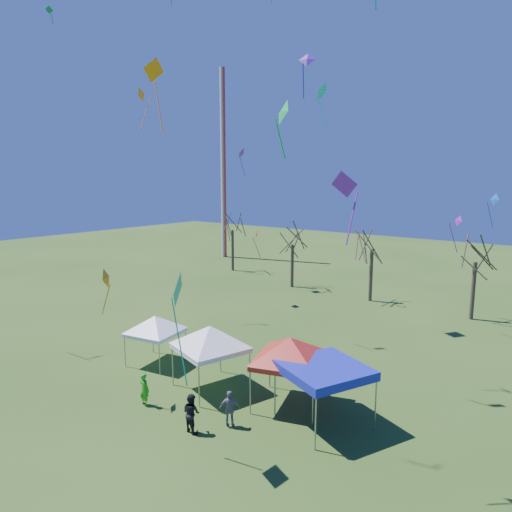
# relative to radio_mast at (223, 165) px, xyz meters

# --- Properties ---
(ground) EXTENTS (140.00, 140.00, 0.00)m
(ground) POSITION_rel_radio_mast_xyz_m (28.00, -34.00, -12.50)
(ground) COLOR #2A4917
(ground) RESTS_ON ground
(radio_mast) EXTENTS (0.70, 0.70, 25.00)m
(radio_mast) POSITION_rel_radio_mast_xyz_m (0.00, 0.00, 0.00)
(radio_mast) COLOR silver
(radio_mast) RESTS_ON ground
(tree_0) EXTENTS (3.83, 3.83, 8.44)m
(tree_0) POSITION_rel_radio_mast_xyz_m (7.15, -6.62, -6.01)
(tree_0) COLOR #3D2D21
(tree_0) RESTS_ON ground
(tree_1) EXTENTS (3.42, 3.42, 7.54)m
(tree_1) POSITION_rel_radio_mast_xyz_m (17.23, -9.35, -6.71)
(tree_1) COLOR #3D2D21
(tree_1) RESTS_ON ground
(tree_2) EXTENTS (3.71, 3.71, 8.18)m
(tree_2) POSITION_rel_radio_mast_xyz_m (25.63, -9.62, -6.21)
(tree_2) COLOR #3D2D21
(tree_2) RESTS_ON ground
(tree_3) EXTENTS (3.59, 3.59, 7.91)m
(tree_3) POSITION_rel_radio_mast_xyz_m (34.03, -9.96, -6.42)
(tree_3) COLOR #3D2D21
(tree_3) RESTS_ON ground
(tent_white_west) EXTENTS (3.68, 3.68, 3.30)m
(tent_white_west) POSITION_rel_radio_mast_xyz_m (21.37, -30.30, -9.84)
(tent_white_west) COLOR gray
(tent_white_west) RESTS_ON ground
(tent_white_mid) EXTENTS (4.18, 4.18, 3.86)m
(tent_white_mid) POSITION_rel_radio_mast_xyz_m (26.16, -30.77, -9.38)
(tent_white_mid) COLOR gray
(tent_white_mid) RESTS_ON ground
(tent_red) EXTENTS (4.20, 4.20, 3.89)m
(tent_red) POSITION_rel_radio_mast_xyz_m (30.34, -29.77, -9.36)
(tent_red) COLOR gray
(tent_red) RESTS_ON ground
(tent_blue) EXTENTS (4.44, 4.44, 2.64)m
(tent_blue) POSITION_rel_radio_mast_xyz_m (32.41, -30.19, -10.07)
(tent_blue) COLOR gray
(tent_blue) RESTS_ON ground
(person_grey) EXTENTS (0.98, 0.91, 1.62)m
(person_grey) POSITION_rel_radio_mast_xyz_m (29.33, -32.95, -11.69)
(person_grey) COLOR slate
(person_grey) RESTS_ON ground
(person_green) EXTENTS (0.59, 0.40, 1.59)m
(person_green) POSITION_rel_radio_mast_xyz_m (24.87, -33.99, -11.71)
(person_green) COLOR green
(person_green) RESTS_ON ground
(person_dark) EXTENTS (0.88, 0.72, 1.69)m
(person_dark) POSITION_rel_radio_mast_xyz_m (28.30, -34.26, -11.66)
(person_dark) COLOR black
(person_dark) RESTS_ON ground
(kite_20) EXTENTS (0.31, 0.50, 1.13)m
(kite_20) POSITION_rel_radio_mast_xyz_m (12.41, -30.33, 8.58)
(kite_20) COLOR green
(kite_20) RESTS_ON ground
(kite_5) EXTENTS (1.09, 1.37, 4.62)m
(kite_5) POSITION_rel_radio_mast_xyz_m (29.10, -35.64, -5.93)
(kite_5) COLOR #0BB089
(kite_5) RESTS_ON ground
(kite_2) EXTENTS (0.88, 1.23, 2.75)m
(kite_2) POSITION_rel_radio_mast_xyz_m (12.83, -11.88, 0.61)
(kite_2) COLOR purple
(kite_2) RESTS_ON ground
(kite_1) EXTENTS (0.78, 0.94, 2.20)m
(kite_1) POSITION_rel_radio_mast_xyz_m (22.86, -34.34, -6.53)
(kite_1) COLOR orange
(kite_1) RESTS_ON ground
(kite_11) EXTENTS (1.05, 1.57, 3.17)m
(kite_11) POSITION_rel_radio_mast_xyz_m (24.52, -17.14, 4.27)
(kite_11) COLOR #0ED4B7
(kite_11) RESTS_ON ground
(kite_7) EXTENTS (1.20, 0.94, 3.36)m
(kite_7) POSITION_rel_radio_mast_xyz_m (12.59, -23.48, 4.44)
(kite_7) COLOR orange
(kite_7) RESTS_ON ground
(kite_8) EXTENTS (0.75, 1.41, 4.04)m
(kite_8) POSITION_rel_radio_mast_xyz_m (21.16, -29.59, 3.96)
(kite_8) COLOR orange
(kite_8) RESTS_ON ground
(kite_13) EXTENTS (0.93, 1.06, 2.69)m
(kite_13) POSITION_rel_radio_mast_xyz_m (17.98, -16.21, -6.54)
(kite_13) COLOR red
(kite_13) RESTS_ON ground
(kite_25) EXTENTS (0.86, 0.73, 1.84)m
(kite_25) POSITION_rel_radio_mast_xyz_m (32.97, -34.46, 0.22)
(kite_25) COLOR green
(kite_25) RESTS_ON ground
(kite_22) EXTENTS (0.97, 0.95, 2.68)m
(kite_22) POSITION_rel_radio_mast_xyz_m (33.50, -13.84, -4.76)
(kite_22) COLOR purple
(kite_22) RESTS_ON ground
(kite_19) EXTENTS (0.84, 0.81, 2.39)m
(kite_19) POSITION_rel_radio_mast_xyz_m (35.39, -12.51, -3.26)
(kite_19) COLOR blue
(kite_19) RESTS_ON ground
(kite_27) EXTENTS (1.06, 0.68, 2.54)m
(kite_27) POSITION_rel_radio_mast_xyz_m (34.25, -32.49, -2.04)
(kite_27) COLOR purple
(kite_27) RESTS_ON ground
(kite_18) EXTENTS (0.99, 0.80, 2.20)m
(kite_18) POSITION_rel_radio_mast_xyz_m (29.00, -26.51, 3.93)
(kite_18) COLOR #4E18AA
(kite_18) RESTS_ON ground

